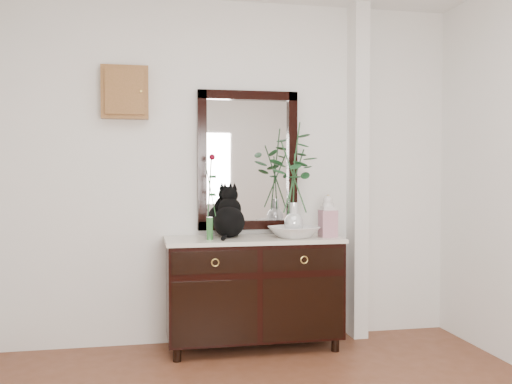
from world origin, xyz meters
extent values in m
cube|color=white|center=(0.00, 1.98, 1.35)|extent=(3.60, 0.04, 2.70)
cube|color=white|center=(1.00, 1.90, 1.35)|extent=(0.12, 0.20, 2.70)
cube|color=black|center=(0.10, 1.73, 0.46)|extent=(1.30, 0.50, 0.82)
cube|color=white|center=(0.10, 1.73, 0.83)|extent=(1.33, 0.52, 0.03)
cube|color=black|center=(0.10, 1.97, 1.44)|extent=(0.80, 0.06, 1.10)
cube|color=white|center=(0.10, 1.98, 1.44)|extent=(0.66, 0.01, 0.96)
cube|color=brown|center=(-0.85, 1.94, 1.95)|extent=(0.35, 0.10, 0.40)
imported|color=silver|center=(0.40, 1.67, 0.89)|extent=(0.45, 0.45, 0.09)
camera|label=1|loc=(-0.72, -2.50, 1.35)|focal=40.00mm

